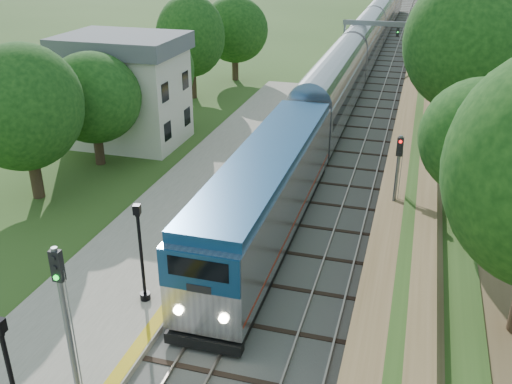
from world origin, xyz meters
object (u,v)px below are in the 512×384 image
(lamppost_far, at_px, (142,259))
(signal_gantry, at_px, (382,35))
(signal_farside, at_px, (396,179))
(signal_platform, at_px, (65,313))
(train, at_px, (363,48))
(station_building, at_px, (126,89))

(lamppost_far, bearing_deg, signal_gantry, 82.30)
(signal_gantry, height_order, signal_farside, signal_gantry)
(signal_platform, bearing_deg, lamppost_far, 95.30)
(train, distance_m, lamppost_far, 49.34)
(signal_platform, bearing_deg, station_building, 114.07)
(station_building, height_order, train, station_building)
(train, bearing_deg, signal_farside, -81.34)
(signal_gantry, bearing_deg, signal_farside, -83.98)
(train, relative_size, lamppost_far, 23.44)
(signal_platform, bearing_deg, signal_gantry, 83.85)
(signal_gantry, relative_size, lamppost_far, 1.87)
(signal_farside, bearing_deg, signal_gantry, 96.02)
(station_building, bearing_deg, signal_farside, -27.11)
(train, bearing_deg, signal_gantry, -65.32)
(station_building, distance_m, lamppost_far, 21.66)
(signal_gantry, height_order, train, signal_gantry)
(signal_gantry, distance_m, signal_farside, 35.55)
(signal_gantry, relative_size, signal_platform, 1.40)
(station_building, distance_m, signal_farside, 22.70)
(lamppost_far, xyz_separation_m, signal_platform, (0.56, -5.99, 1.68))
(station_building, xyz_separation_m, lamppost_far, (10.54, -18.85, -1.71))
(lamppost_far, height_order, signal_farside, signal_farside)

